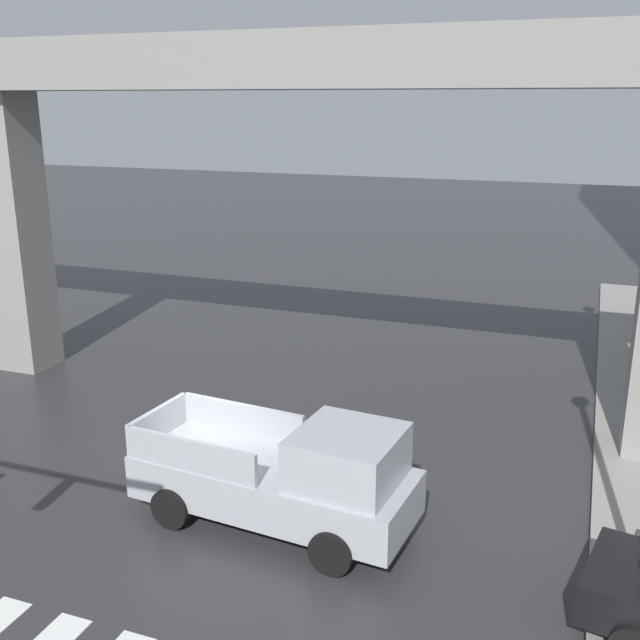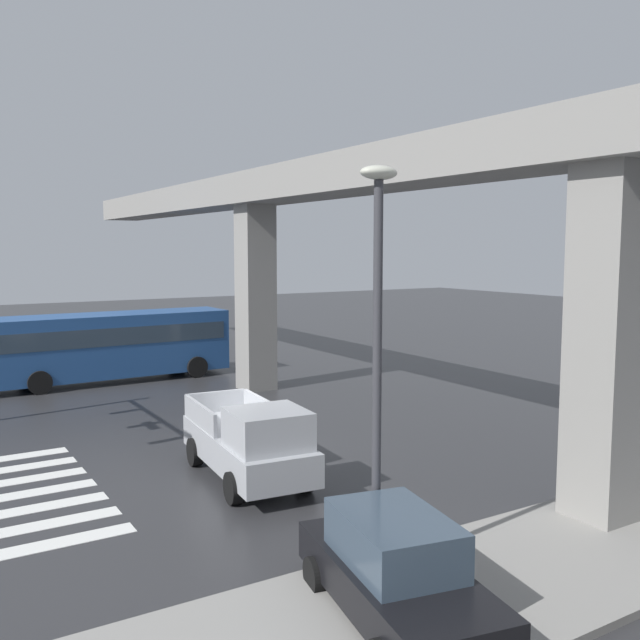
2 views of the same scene
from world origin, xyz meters
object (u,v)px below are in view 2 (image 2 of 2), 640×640
Objects in this scene: city_bus at (105,343)px; sedan_black at (396,570)px; pickup_truck at (251,443)px; street_lamp_near_corner at (378,326)px.

city_bus reaches higher than sedan_black.
pickup_truck is 0.48× the size of city_bus.
city_bus is at bearing 176.75° from sedan_black.
street_lamp_near_corner is (21.09, -0.75, 2.83)m from city_bus.
pickup_truck is 1.15× the size of sedan_black.
city_bus is at bearing 178.86° from pickup_truck.
street_lamp_near_corner reaches higher than city_bus.
city_bus is (-15.17, 0.30, 0.73)m from pickup_truck.
city_bus reaches higher than pickup_truck.
sedan_black is (7.16, -0.97, -0.14)m from pickup_truck.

